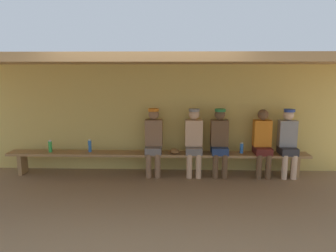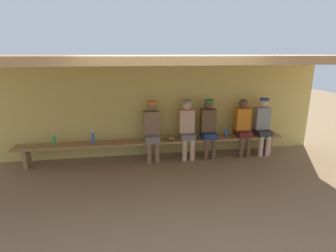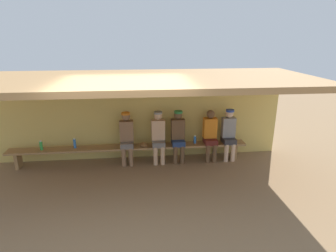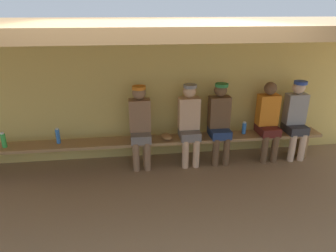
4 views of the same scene
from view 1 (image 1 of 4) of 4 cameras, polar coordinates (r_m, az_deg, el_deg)
ground_plane at (r=5.09m, az=-3.12°, el=-14.38°), size 24.00×24.00×0.00m
back_wall at (r=6.70m, az=-1.76°, el=1.49°), size 8.00×0.20×2.20m
dugout_roof at (r=5.32m, az=-2.71°, el=11.76°), size 8.00×2.80×0.12m
bench at (r=6.41m, az=-1.98°, el=-5.43°), size 6.00×0.36×0.46m
player_near_post at (r=6.53m, az=16.56°, el=-2.47°), size 0.34×0.42×1.34m
player_in_blue at (r=6.33m, az=-2.59°, el=-2.28°), size 0.34×0.42×1.34m
player_in_red at (r=6.67m, az=20.66°, el=-2.29°), size 0.34×0.42×1.34m
player_with_sunglasses at (r=6.36m, az=9.21°, el=-2.34°), size 0.34×0.42×1.34m
player_in_white at (r=6.32m, az=4.64°, el=-2.33°), size 0.34×0.42×1.34m
water_bottle_orange at (r=6.83m, az=-20.33°, el=-3.45°), size 0.07×0.07×0.24m
water_bottle_clear at (r=6.62m, az=-13.82°, el=-3.47°), size 0.07×0.07×0.25m
water_bottle_green at (r=6.51m, az=13.04°, el=-3.86°), size 0.07×0.07×0.22m
baseball_glove_tan at (r=6.33m, az=1.20°, el=-4.52°), size 0.23×0.28×0.09m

